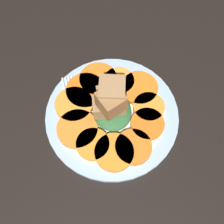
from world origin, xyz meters
TOP-DOWN VIEW (x-y plane):
  - table_slab at (0.00, 0.00)cm, footprint 120.00×120.00cm
  - plate at (0.00, 0.00)cm, footprint 26.89×26.89cm
  - carrot_slice_0 at (-3.77, 7.03)cm, footprint 7.73×7.73cm
  - carrot_slice_1 at (-6.58, 3.44)cm, footprint 6.46×6.46cm
  - carrot_slice_2 at (-8.24, -0.61)cm, footprint 7.91×7.91cm
  - carrot_slice_3 at (-6.35, -3.82)cm, footprint 8.11×8.11cm
  - carrot_slice_4 at (-3.95, -6.85)cm, footprint 7.72×7.72cm
  - carrot_slice_5 at (1.38, -7.41)cm, footprint 8.02×8.02cm
  - carrot_slice_6 at (5.25, -5.36)cm, footprint 6.39×6.39cm
  - carrot_slice_7 at (7.88, -1.90)cm, footprint 7.46×7.46cm
  - carrot_slice_8 at (7.92, 1.89)cm, footprint 7.03×7.03cm
  - carrot_slice_9 at (4.27, 5.98)cm, footprint 6.67×6.67cm
  - carrot_slice_10 at (0.88, 7.46)cm, footprint 6.35×6.35cm
  - center_pile at (0.04, -0.32)cm, footprint 8.52×7.79cm
  - fork at (-1.87, -7.20)cm, footprint 19.12×2.56cm

SIDE VIEW (x-z plane):
  - table_slab at x=0.00cm, z-range 0.00..2.00cm
  - plate at x=0.00cm, z-range 1.99..3.04cm
  - fork at x=-1.87cm, z-range 3.10..3.50cm
  - carrot_slice_0 at x=-3.77cm, z-range 3.10..4.23cm
  - carrot_slice_1 at x=-6.58cm, z-range 3.10..4.23cm
  - carrot_slice_2 at x=-8.24cm, z-range 3.10..4.23cm
  - carrot_slice_3 at x=-6.35cm, z-range 3.10..4.23cm
  - carrot_slice_4 at x=-3.95cm, z-range 3.10..4.23cm
  - carrot_slice_5 at x=1.38cm, z-range 3.10..4.23cm
  - carrot_slice_6 at x=5.25cm, z-range 3.10..4.23cm
  - carrot_slice_7 at x=7.88cm, z-range 3.10..4.23cm
  - carrot_slice_8 at x=7.92cm, z-range 3.10..4.23cm
  - carrot_slice_9 at x=4.27cm, z-range 3.10..4.23cm
  - carrot_slice_10 at x=0.88cm, z-range 3.10..4.23cm
  - center_pile at x=0.04cm, z-range 2.29..13.81cm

